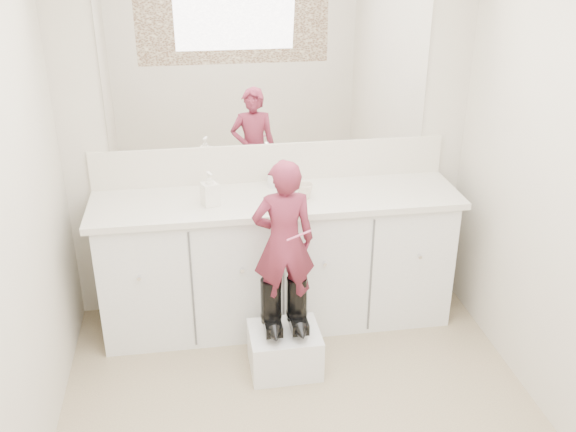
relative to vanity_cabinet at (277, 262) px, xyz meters
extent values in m
plane|color=beige|center=(0.00, 0.27, 0.77)|extent=(2.60, 0.00, 2.60)
cube|color=silver|center=(0.00, 0.00, 0.00)|extent=(2.20, 0.55, 0.85)
cube|color=beige|center=(0.00, -0.01, 0.45)|extent=(2.28, 0.58, 0.04)
cube|color=beige|center=(0.00, 0.26, 0.59)|extent=(2.28, 0.03, 0.25)
cube|color=white|center=(0.00, 0.26, 1.22)|extent=(2.00, 0.02, 1.00)
cube|color=#472819|center=(0.00, -2.71, 1.22)|extent=(2.00, 0.01, 1.20)
cylinder|color=silver|center=(0.00, 0.15, 0.52)|extent=(0.08, 0.08, 0.10)
imported|color=beige|center=(0.16, -0.06, 0.51)|extent=(0.12, 0.12, 0.10)
imported|color=white|center=(-0.41, -0.07, 0.57)|extent=(0.12, 0.12, 0.21)
cube|color=silver|center=(-0.03, -0.54, -0.29)|extent=(0.41, 0.35, 0.26)
imported|color=#A43255|center=(-0.03, -0.52, 0.41)|extent=(0.35, 0.23, 0.95)
cylinder|color=#E95A87|center=(0.04, -0.60, 0.49)|extent=(0.14, 0.01, 0.06)
camera|label=1|loc=(-0.49, -3.61, 2.02)|focal=40.00mm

